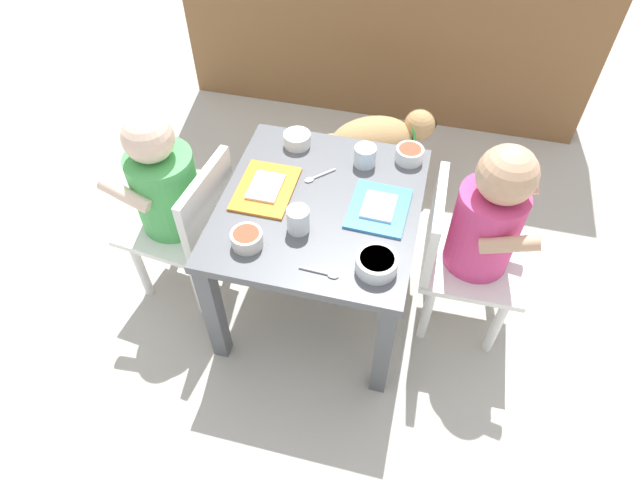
# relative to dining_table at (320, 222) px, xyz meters

# --- Properties ---
(ground_plane) EXTENTS (7.00, 7.00, 0.00)m
(ground_plane) POSITION_rel_dining_table_xyz_m (0.00, 0.00, -0.36)
(ground_plane) COLOR #B2ADA3
(dining_table) EXTENTS (0.53, 0.58, 0.43)m
(dining_table) POSITION_rel_dining_table_xyz_m (0.00, 0.00, 0.00)
(dining_table) COLOR #515459
(dining_table) RESTS_ON ground
(seated_child_left) EXTENTS (0.31, 0.31, 0.66)m
(seated_child_left) POSITION_rel_dining_table_xyz_m (-0.43, -0.03, 0.05)
(seated_child_left) COLOR white
(seated_child_left) RESTS_ON ground
(seated_child_right) EXTENTS (0.28, 0.28, 0.67)m
(seated_child_right) POSITION_rel_dining_table_xyz_m (0.43, 0.03, 0.06)
(seated_child_right) COLOR white
(seated_child_right) RESTS_ON ground
(dog) EXTENTS (0.40, 0.31, 0.32)m
(dog) POSITION_rel_dining_table_xyz_m (0.07, 0.56, -0.14)
(dog) COLOR tan
(dog) RESTS_ON ground
(food_tray_left) EXTENTS (0.15, 0.20, 0.02)m
(food_tray_left) POSITION_rel_dining_table_xyz_m (-0.16, 0.01, 0.08)
(food_tray_left) COLOR orange
(food_tray_left) RESTS_ON dining_table
(food_tray_right) EXTENTS (0.16, 0.19, 0.02)m
(food_tray_right) POSITION_rel_dining_table_xyz_m (0.16, 0.01, 0.08)
(food_tray_right) COLOR #388CD8
(food_tray_right) RESTS_ON dining_table
(water_cup_left) EXTENTS (0.06, 0.06, 0.06)m
(water_cup_left) POSITION_rel_dining_table_xyz_m (0.09, 0.19, 0.10)
(water_cup_left) COLOR white
(water_cup_left) RESTS_ON dining_table
(water_cup_right) EXTENTS (0.06, 0.06, 0.07)m
(water_cup_right) POSITION_rel_dining_table_xyz_m (-0.03, -0.10, 0.10)
(water_cup_right) COLOR white
(water_cup_right) RESTS_ON dining_table
(veggie_bowl_far) EXTENTS (0.10, 0.10, 0.04)m
(veggie_bowl_far) POSITION_rel_dining_table_xyz_m (0.18, -0.19, 0.10)
(veggie_bowl_far) COLOR white
(veggie_bowl_far) RESTS_ON dining_table
(cereal_bowl_left_side) EXTENTS (0.08, 0.08, 0.04)m
(cereal_bowl_left_side) POSITION_rel_dining_table_xyz_m (-0.14, -0.19, 0.10)
(cereal_bowl_left_side) COLOR silver
(cereal_bowl_left_side) RESTS_ON dining_table
(veggie_bowl_near) EXTENTS (0.08, 0.08, 0.04)m
(veggie_bowl_near) POSITION_rel_dining_table_xyz_m (-0.12, 0.22, 0.10)
(veggie_bowl_near) COLOR white
(veggie_bowl_near) RESTS_ON dining_table
(cereal_bowl_right_side) EXTENTS (0.08, 0.08, 0.04)m
(cereal_bowl_right_side) POSITION_rel_dining_table_xyz_m (0.21, 0.23, 0.10)
(cereal_bowl_right_side) COLOR white
(cereal_bowl_right_side) RESTS_ON dining_table
(spoon_by_left_tray) EXTENTS (0.08, 0.08, 0.01)m
(spoon_by_left_tray) POSITION_rel_dining_table_xyz_m (-0.03, 0.10, 0.08)
(spoon_by_left_tray) COLOR silver
(spoon_by_left_tray) RESTS_ON dining_table
(spoon_by_right_tray) EXTENTS (0.10, 0.02, 0.01)m
(spoon_by_right_tray) POSITION_rel_dining_table_xyz_m (0.06, -0.23, 0.08)
(spoon_by_right_tray) COLOR silver
(spoon_by_right_tray) RESTS_ON dining_table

